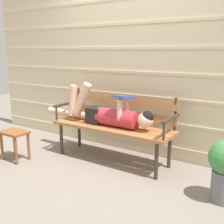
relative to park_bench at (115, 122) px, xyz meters
name	(u,v)px	position (x,y,z in m)	size (l,w,h in m)	color
ground_plane	(108,162)	(0.00, -0.16, -0.50)	(12.00, 12.00, 0.00)	gray
house_siding	(132,60)	(0.00, 0.43, 0.78)	(5.34, 0.08, 2.56)	beige
park_bench	(115,122)	(0.00, 0.00, 0.00)	(1.62, 0.51, 0.87)	#9E6638
reclining_person	(107,114)	(-0.07, -0.07, 0.11)	(1.73, 0.26, 0.54)	#B72D38
footstool	(15,138)	(-1.08, -0.75, -0.21)	(0.36, 0.25, 0.39)	brown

